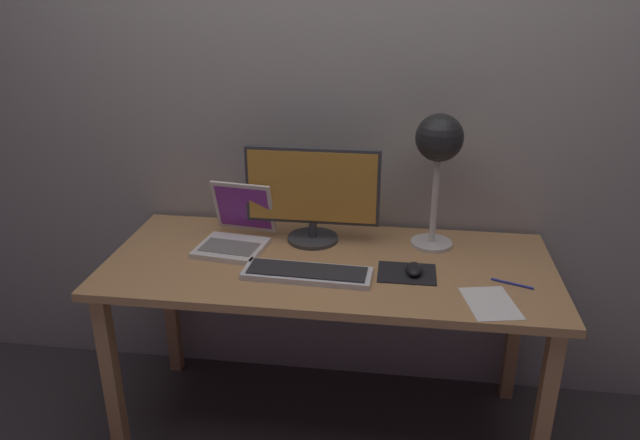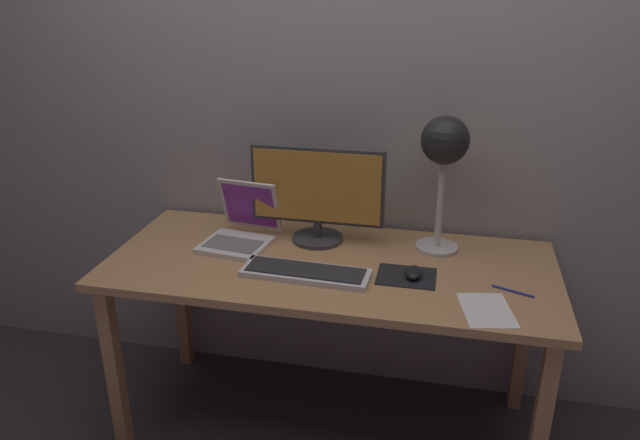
{
  "view_description": "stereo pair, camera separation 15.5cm",
  "coord_description": "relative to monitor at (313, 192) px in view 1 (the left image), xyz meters",
  "views": [
    {
      "loc": [
        0.24,
        -1.96,
        1.71
      ],
      "look_at": [
        -0.03,
        -0.05,
        0.92
      ],
      "focal_mm": 34.26,
      "sensor_mm": 36.0,
      "label": 1
    },
    {
      "loc": [
        0.39,
        -1.93,
        1.71
      ],
      "look_at": [
        -0.03,
        -0.05,
        0.92
      ],
      "focal_mm": 34.26,
      "sensor_mm": 36.0,
      "label": 2
    }
  ],
  "objects": [
    {
      "name": "laptop",
      "position": [
        -0.28,
        -0.07,
        -0.14
      ],
      "size": [
        0.28,
        0.31,
        0.23
      ],
      "color": "silver",
      "rests_on": "desk"
    },
    {
      "name": "ground_plane",
      "position": [
        0.08,
        -0.17,
        -0.94
      ],
      "size": [
        4.8,
        4.8,
        0.0
      ],
      "primitive_type": "plane",
      "color": "#383333",
      "rests_on": "ground"
    },
    {
      "name": "back_wall",
      "position": [
        0.08,
        0.23,
        0.36
      ],
      "size": [
        4.8,
        0.06,
        2.6
      ],
      "primitive_type": "cube",
      "color": "#9E998E",
      "rests_on": "ground"
    },
    {
      "name": "monitor",
      "position": [
        0.0,
        0.0,
        0.0
      ],
      "size": [
        0.51,
        0.2,
        0.37
      ],
      "color": "#38383A",
      "rests_on": "desk"
    },
    {
      "name": "keyboard_main",
      "position": [
        0.03,
        -0.3,
        -0.19
      ],
      "size": [
        0.45,
        0.16,
        0.03
      ],
      "color": "silver",
      "rests_on": "desk"
    },
    {
      "name": "mouse",
      "position": [
        0.39,
        -0.23,
        -0.18
      ],
      "size": [
        0.06,
        0.1,
        0.03
      ],
      "primitive_type": "ellipsoid",
      "color": "black",
      "rests_on": "mousepad"
    },
    {
      "name": "mousepad",
      "position": [
        0.36,
        -0.23,
        -0.2
      ],
      "size": [
        0.2,
        0.16,
        0.0
      ],
      "primitive_type": "cube",
      "color": "black",
      "rests_on": "desk"
    },
    {
      "name": "desk_lamp",
      "position": [
        0.45,
        0.02,
        0.18
      ],
      "size": [
        0.17,
        0.17,
        0.51
      ],
      "color": "beige",
      "rests_on": "desk"
    },
    {
      "name": "pen",
      "position": [
        0.71,
        -0.27,
        -0.2
      ],
      "size": [
        0.13,
        0.06,
        0.01
      ],
      "primitive_type": "cylinder",
      "rotation": [
        0.0,
        1.57,
        -0.37
      ],
      "color": "#2633A5",
      "rests_on": "desk"
    },
    {
      "name": "desk",
      "position": [
        0.08,
        -0.17,
        -0.28
      ],
      "size": [
        1.6,
        0.7,
        0.74
      ],
      "color": "tan",
      "rests_on": "ground"
    },
    {
      "name": "paper_sheet_near_mouse",
      "position": [
        0.63,
        -0.4,
        -0.2
      ],
      "size": [
        0.19,
        0.24,
        0.0
      ],
      "primitive_type": "cube",
      "rotation": [
        0.0,
        0.0,
        0.21
      ],
      "color": "white",
      "rests_on": "desk"
    }
  ]
}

